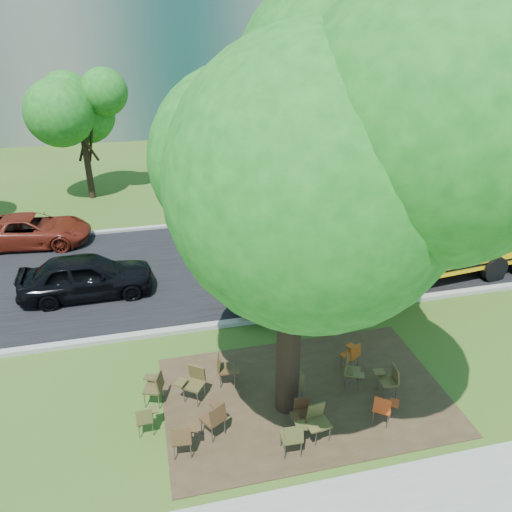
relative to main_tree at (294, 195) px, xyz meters
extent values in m
plane|color=#284917|center=(-0.44, 0.77, -5.45)|extent=(160.00, 160.00, 0.00)
cube|color=#382819|center=(0.56, 0.27, -5.44)|extent=(7.00, 4.50, 0.03)
cube|color=black|center=(-0.44, 7.77, -5.43)|extent=(80.00, 8.00, 0.04)
cube|color=gray|center=(-0.44, 3.77, -5.38)|extent=(80.00, 0.25, 0.14)
cube|color=gray|center=(-0.44, 11.87, -5.38)|extent=(80.00, 0.25, 0.14)
cylinder|color=black|center=(-5.44, 16.77, -3.70)|extent=(0.32, 0.32, 3.50)
sphere|color=#145916|center=(-5.44, 16.77, -1.23)|extent=(4.80, 4.80, 4.80)
cylinder|color=black|center=(7.56, 14.77, -3.35)|extent=(0.38, 0.38, 4.20)
sphere|color=#145916|center=(7.56, 14.77, -0.41)|extent=(5.60, 5.60, 5.60)
cylinder|color=black|center=(15.56, 13.77, -3.65)|extent=(0.34, 0.34, 3.60)
sphere|color=#145916|center=(15.56, 13.77, -1.10)|extent=(5.00, 5.00, 5.00)
cylinder|color=black|center=(0.00, 0.00, -3.26)|extent=(0.56, 0.56, 4.38)
sphere|color=#145916|center=(0.00, 0.00, 0.01)|extent=(7.20, 7.20, 7.20)
cube|color=#E8AA07|center=(6.04, 5.26, -3.75)|extent=(10.74, 3.49, 2.35)
cube|color=black|center=(6.33, 5.29, -3.48)|extent=(10.18, 3.47, 0.58)
cube|color=#E8AA07|center=(0.20, 4.64, -4.49)|extent=(1.46, 2.23, 0.91)
cube|color=black|center=(6.04, 5.26, -4.35)|extent=(10.77, 3.52, 0.08)
cube|color=black|center=(6.04, 5.26, -4.70)|extent=(10.77, 3.52, 0.08)
cylinder|color=black|center=(0.73, 3.49, -4.97)|extent=(0.98, 0.39, 0.96)
cylinder|color=black|center=(0.48, 5.88, -4.97)|extent=(0.98, 0.39, 0.96)
cylinder|color=black|center=(8.94, 4.36, -4.97)|extent=(0.98, 0.39, 0.96)
cylinder|color=black|center=(8.68, 6.75, -4.97)|extent=(0.98, 0.39, 0.96)
cylinder|color=black|center=(10.02, 6.89, -4.97)|extent=(0.98, 0.39, 0.96)
cube|color=#4C4820|center=(-3.36, -0.03, -5.05)|extent=(0.39, 0.37, 0.04)
cube|color=#4C4820|center=(-3.35, -0.19, -4.85)|extent=(0.36, 0.09, 0.36)
cube|color=#4C4820|center=(-3.15, 0.10, -4.94)|extent=(0.20, 0.26, 0.03)
cylinder|color=slate|center=(-3.51, 0.12, -5.25)|extent=(0.02, 0.02, 0.40)
cylinder|color=slate|center=(-3.20, -0.18, -5.25)|extent=(0.02, 0.02, 0.40)
cube|color=#4A321A|center=(-2.60, -0.85, -4.98)|extent=(0.47, 0.45, 0.05)
cube|color=#4A321A|center=(-2.62, -1.04, -4.76)|extent=(0.42, 0.14, 0.42)
cube|color=#4A321A|center=(-2.34, -0.73, -4.86)|extent=(0.25, 0.31, 0.03)
cylinder|color=slate|center=(-2.76, -0.66, -5.22)|extent=(0.02, 0.02, 0.47)
cylinder|color=slate|center=(-2.44, -1.04, -5.22)|extent=(0.02, 0.02, 0.47)
cube|color=#432C18|center=(-1.87, -0.47, -4.96)|extent=(0.62, 0.61, 0.05)
cube|color=#432C18|center=(-1.77, -0.64, -4.72)|extent=(0.43, 0.32, 0.44)
cube|color=#432C18|center=(-1.73, -0.20, -4.83)|extent=(0.36, 0.38, 0.03)
cylinder|color=slate|center=(-2.12, -0.41, -5.21)|extent=(0.03, 0.03, 0.49)
cylinder|color=slate|center=(-1.62, -0.53, -5.21)|extent=(0.03, 0.03, 0.49)
cube|color=#472B19|center=(0.17, -0.72, -5.05)|extent=(0.41, 0.39, 0.04)
cube|color=#472B19|center=(0.19, -0.56, -4.86)|extent=(0.36, 0.12, 0.36)
cube|color=#472B19|center=(-0.06, -0.82, -4.95)|extent=(0.22, 0.27, 0.03)
cylinder|color=slate|center=(0.30, -0.89, -5.25)|extent=(0.02, 0.02, 0.40)
cylinder|color=slate|center=(0.03, -0.55, -5.25)|extent=(0.02, 0.02, 0.40)
cube|color=#46431E|center=(-0.30, -1.36, -4.98)|extent=(0.46, 0.44, 0.05)
cube|color=#46431E|center=(-0.31, -1.55, -4.75)|extent=(0.42, 0.12, 0.42)
cube|color=#46431E|center=(-0.05, -1.22, -4.85)|extent=(0.24, 0.30, 0.03)
cylinder|color=slate|center=(-0.48, -1.17, -5.21)|extent=(0.03, 0.03, 0.47)
cylinder|color=slate|center=(-0.13, -1.55, -5.21)|extent=(0.03, 0.03, 0.47)
cube|color=brown|center=(0.42, -1.14, -4.99)|extent=(0.50, 0.48, 0.05)
cube|color=brown|center=(0.39, -0.96, -4.76)|extent=(0.42, 0.17, 0.42)
cube|color=brown|center=(0.20, -1.33, -4.86)|extent=(0.27, 0.32, 0.03)
cylinder|color=slate|center=(0.62, -1.29, -5.22)|extent=(0.02, 0.02, 0.47)
cylinder|color=slate|center=(0.21, -1.00, -5.22)|extent=(0.02, 0.02, 0.47)
cube|color=brown|center=(2.55, -0.18, -5.00)|extent=(0.43, 0.45, 0.05)
cube|color=brown|center=(2.73, -0.20, -4.78)|extent=(0.13, 0.41, 0.40)
cube|color=brown|center=(2.43, 0.07, -4.88)|extent=(0.30, 0.24, 0.03)
cylinder|color=slate|center=(2.37, -0.34, -5.23)|extent=(0.02, 0.02, 0.45)
cylinder|color=slate|center=(2.73, -0.03, -5.23)|extent=(0.02, 0.02, 0.45)
cube|color=#AC3712|center=(2.02, -0.98, -5.01)|extent=(0.56, 0.55, 0.05)
cube|color=#AC3712|center=(1.92, -1.13, -4.80)|extent=(0.37, 0.30, 0.39)
cube|color=#AC3712|center=(2.29, -1.01, -4.90)|extent=(0.33, 0.35, 0.03)
cylinder|color=slate|center=(1.98, -0.75, -5.23)|extent=(0.02, 0.02, 0.44)
cylinder|color=slate|center=(2.06, -1.21, -5.23)|extent=(0.02, 0.02, 0.44)
cube|color=#44391D|center=(-3.12, 0.87, -4.99)|extent=(0.54, 0.55, 0.05)
cube|color=#44391D|center=(-2.95, 0.81, -4.76)|extent=(0.24, 0.42, 0.42)
cube|color=#44391D|center=(-3.17, 1.16, -4.86)|extent=(0.35, 0.31, 0.03)
cylinder|color=slate|center=(-3.35, 0.77, -5.22)|extent=(0.02, 0.02, 0.47)
cylinder|color=slate|center=(-2.90, 0.98, -5.22)|extent=(0.02, 0.02, 0.47)
cube|color=#48401F|center=(-2.15, 0.73, -4.96)|extent=(0.63, 0.62, 0.05)
cube|color=#48401F|center=(-2.04, 0.89, -4.72)|extent=(0.41, 0.34, 0.44)
cube|color=#48401F|center=(-2.45, 0.76, -4.83)|extent=(0.37, 0.39, 0.03)
cylinder|color=slate|center=(-2.11, 0.47, -5.21)|extent=(0.03, 0.03, 0.49)
cylinder|color=slate|center=(-2.19, 0.99, -5.21)|extent=(0.03, 0.03, 0.49)
cube|color=#453218|center=(-1.25, 1.17, -4.96)|extent=(0.49, 0.51, 0.05)
cube|color=#453218|center=(-1.44, 1.19, -4.72)|extent=(0.16, 0.44, 0.44)
cube|color=#453218|center=(-1.13, 0.89, -4.83)|extent=(0.33, 0.27, 0.03)
cylinder|color=slate|center=(-1.04, 1.33, -5.21)|extent=(0.03, 0.03, 0.49)
cylinder|color=slate|center=(-1.46, 1.01, -5.21)|extent=(0.03, 0.03, 0.49)
cube|color=#433A1D|center=(0.16, 0.12, -4.95)|extent=(0.53, 0.51, 0.06)
cube|color=#433A1D|center=(0.19, -0.08, -4.70)|extent=(0.46, 0.17, 0.45)
cube|color=#433A1D|center=(0.40, 0.31, -4.82)|extent=(0.29, 0.34, 0.03)
cylinder|color=slate|center=(-0.06, 0.28, -5.20)|extent=(0.03, 0.03, 0.50)
cylinder|color=slate|center=(0.38, -0.04, -5.20)|extent=(0.03, 0.03, 0.50)
cube|color=#4E4722|center=(1.84, 0.35, -5.00)|extent=(0.54, 0.55, 0.05)
cube|color=#4E4722|center=(1.68, 0.43, -4.78)|extent=(0.25, 0.41, 0.40)
cube|color=#4E4722|center=(1.88, 0.07, -4.88)|extent=(0.35, 0.32, 0.03)
cylinder|color=slate|center=(2.07, 0.44, -5.23)|extent=(0.02, 0.02, 0.45)
cylinder|color=slate|center=(1.62, 0.26, -5.23)|extent=(0.02, 0.02, 0.45)
cube|color=#A64311|center=(2.07, 1.03, -5.03)|extent=(0.52, 0.51, 0.05)
cube|color=#A64311|center=(2.14, 0.88, -4.82)|extent=(0.37, 0.25, 0.38)
cube|color=#A64311|center=(2.21, 1.25, -4.92)|extent=(0.30, 0.33, 0.03)
cylinder|color=slate|center=(1.85, 1.10, -5.24)|extent=(0.02, 0.02, 0.42)
cylinder|color=slate|center=(2.28, 0.96, -5.24)|extent=(0.02, 0.02, 0.42)
imported|color=black|center=(-4.99, 6.65, -4.71)|extent=(4.38, 1.82, 1.48)
imported|color=#5D1A0F|center=(-7.45, 11.37, -4.81)|extent=(4.82, 2.62, 1.28)
camera|label=1|loc=(-2.86, -8.84, 3.28)|focal=35.00mm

